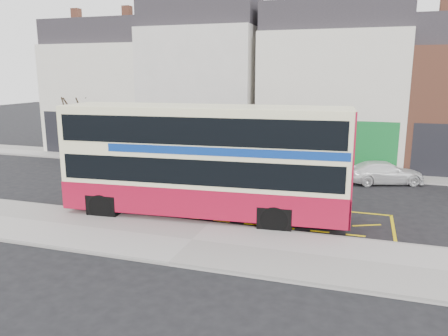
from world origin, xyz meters
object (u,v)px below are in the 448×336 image
(bus_stop_post, at_px, (80,168))
(street_tree_right, at_px, (335,112))
(car_grey, at_px, (222,160))
(car_white, at_px, (384,173))
(double_decker_bus, at_px, (205,160))
(street_tree_left, at_px, (74,105))
(car_silver, at_px, (127,154))

(bus_stop_post, height_order, street_tree_right, street_tree_right)
(bus_stop_post, relative_size, car_grey, 0.68)
(car_white, bearing_deg, double_decker_bus, 119.69)
(street_tree_left, relative_size, street_tree_right, 1.04)
(double_decker_bus, bearing_deg, bus_stop_post, -173.81)
(double_decker_bus, relative_size, car_grey, 2.67)
(double_decker_bus, relative_size, car_white, 2.83)
(double_decker_bus, distance_m, bus_stop_post, 5.52)
(bus_stop_post, xyz_separation_m, street_tree_left, (-8.37, 11.20, 1.77))
(car_grey, height_order, street_tree_right, street_tree_right)
(car_silver, relative_size, street_tree_left, 0.73)
(double_decker_bus, distance_m, car_silver, 12.43)
(bus_stop_post, relative_size, car_white, 0.72)
(car_silver, bearing_deg, street_tree_right, -71.32)
(car_silver, distance_m, car_grey, 6.72)
(bus_stop_post, bearing_deg, car_grey, 78.17)
(double_decker_bus, relative_size, street_tree_left, 2.17)
(bus_stop_post, relative_size, car_silver, 0.77)
(bus_stop_post, distance_m, car_silver, 10.29)
(street_tree_left, bearing_deg, car_silver, -17.32)
(street_tree_left, height_order, street_tree_right, street_tree_left)
(bus_stop_post, relative_size, street_tree_left, 0.56)
(car_silver, bearing_deg, car_white, -84.24)
(bus_stop_post, height_order, street_tree_left, street_tree_left)
(car_silver, height_order, car_white, car_silver)
(double_decker_bus, bearing_deg, street_tree_right, 64.49)
(car_silver, height_order, street_tree_left, street_tree_left)
(car_grey, height_order, street_tree_left, street_tree_left)
(car_white, bearing_deg, car_grey, 69.97)
(double_decker_bus, xyz_separation_m, bus_stop_post, (-5.41, -1.01, -0.49))
(car_white, distance_m, street_tree_right, 5.21)
(car_grey, bearing_deg, double_decker_bus, -150.44)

